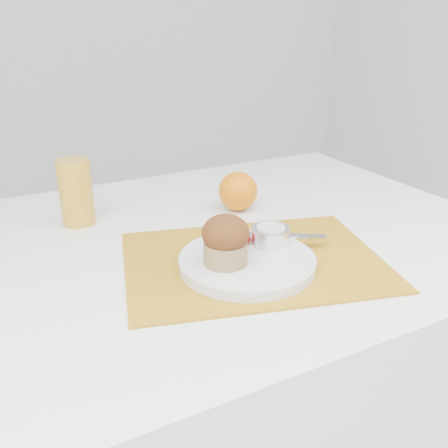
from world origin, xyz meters
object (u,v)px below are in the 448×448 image
plate (247,262)px  muffin (226,240)px  table (194,399)px  orange (238,191)px  juice_glass (76,192)px

plate → muffin: bearing=-178.6°
muffin → table: bearing=88.2°
table → orange: (0.15, 0.09, 0.42)m
plate → orange: orange is taller
orange → muffin: muffin is taller
orange → juice_glass: 0.33m
orange → juice_glass: (-0.32, 0.08, 0.02)m
juice_glass → muffin: (0.16, -0.33, -0.00)m
table → orange: size_ratio=14.58×
table → muffin: muffin is taller
plate → muffin: muffin is taller
plate → orange: bearing=63.7°
orange → muffin: bearing=-123.4°
plate → juice_glass: (-0.20, 0.32, 0.05)m
plate → juice_glass: juice_glass is taller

